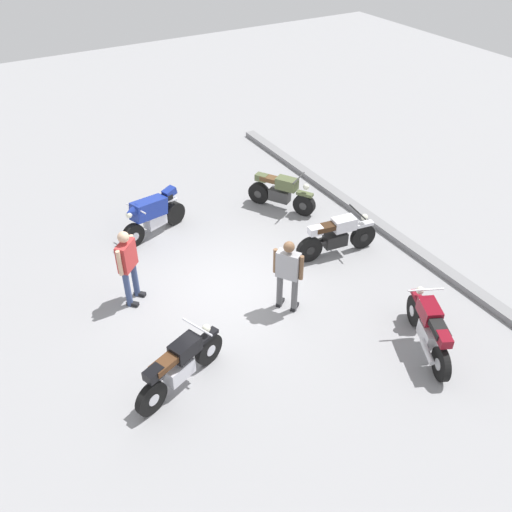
% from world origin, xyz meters
% --- Properties ---
extents(ground_plane, '(40.00, 40.00, 0.00)m').
position_xyz_m(ground_plane, '(0.00, 0.00, 0.00)').
color(ground_plane, gray).
extents(curb_edge, '(14.00, 0.30, 0.15)m').
position_xyz_m(curb_edge, '(0.00, 4.60, 0.07)').
color(curb_edge, gray).
rests_on(curb_edge, ground).
extents(motorcycle_silver_cruiser, '(0.74, 2.09, 1.09)m').
position_xyz_m(motorcycle_silver_cruiser, '(0.10, 2.90, 0.52)').
color(motorcycle_silver_cruiser, black).
rests_on(motorcycle_silver_cruiser, ground).
extents(motorcycle_olive_vintage, '(1.74, 1.16, 1.07)m').
position_xyz_m(motorcycle_olive_vintage, '(-2.35, 2.91, 0.49)').
color(motorcycle_olive_vintage, black).
rests_on(motorcycle_olive_vintage, ground).
extents(motorcycle_blue_sportbike, '(0.94, 1.90, 1.14)m').
position_xyz_m(motorcycle_blue_sportbike, '(-2.90, -0.53, 0.59)').
color(motorcycle_blue_sportbike, black).
rests_on(motorcycle_blue_sportbike, ground).
extents(motorcycle_maroon_cruiser, '(1.94, 1.04, 1.09)m').
position_xyz_m(motorcycle_maroon_cruiser, '(3.52, 2.50, 0.52)').
color(motorcycle_maroon_cruiser, black).
rests_on(motorcycle_maroon_cruiser, ground).
extents(motorcycle_black_cruiser, '(0.95, 1.99, 1.09)m').
position_xyz_m(motorcycle_black_cruiser, '(1.97, -1.96, 0.52)').
color(motorcycle_black_cruiser, black).
rests_on(motorcycle_black_cruiser, ground).
extents(person_in_red_shirt, '(0.55, 0.57, 1.75)m').
position_xyz_m(person_in_red_shirt, '(-0.73, -1.88, 1.01)').
color(person_in_red_shirt, '#384772').
rests_on(person_in_red_shirt, ground).
extents(person_in_gray_shirt, '(0.59, 0.50, 1.69)m').
position_xyz_m(person_in_gray_shirt, '(1.16, 0.82, 0.97)').
color(person_in_gray_shirt, '#59595B').
rests_on(person_in_gray_shirt, ground).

